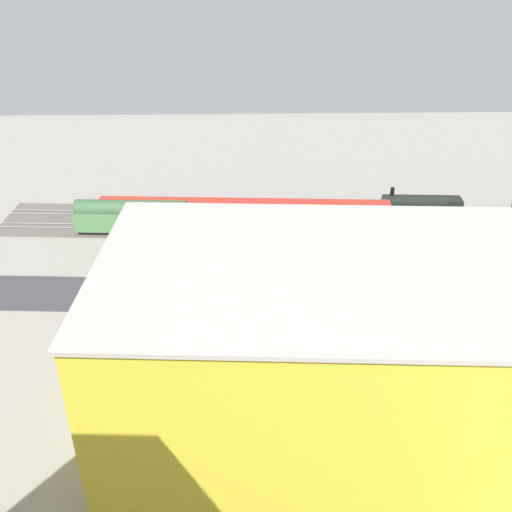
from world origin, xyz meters
TOP-DOWN VIEW (x-y plane):
  - ground_plane at (0.00, 0.00)m, footprint 173.03×173.03m
  - rail_bed at (0.00, -20.49)m, footprint 108.72×19.35m
  - street_asphalt at (0.00, 2.93)m, footprint 108.48×15.05m
  - track_rails at (0.00, -20.49)m, footprint 107.98×12.93m
  - platform_canopy_near at (3.10, -13.46)m, footprint 52.94×7.90m
  - platform_canopy_far at (11.46, -19.62)m, footprint 50.73×7.99m
  - locomotive at (-21.06, -23.15)m, footprint 15.45×3.80m
  - freight_coach_far at (30.29, -17.84)m, footprint 19.48×4.21m
  - parked_car_0 at (-11.01, -0.32)m, footprint 4.48×1.91m
  - parked_car_1 at (-3.24, -0.22)m, footprint 4.10×2.07m
  - parked_car_2 at (5.01, -0.34)m, footprint 4.16×1.85m
  - parked_car_3 at (12.90, -0.53)m, footprint 4.63×2.11m
  - parked_car_4 at (21.57, -0.16)m, footprint 4.66×2.29m
  - construction_building at (3.43, 28.81)m, footprint 42.86×26.24m
  - construction_roof_slab at (3.43, 28.81)m, footprint 43.49×26.87m
  - box_truck_0 at (-13.34, 10.66)m, footprint 10.07×3.06m
  - street_tree_0 at (-1.41, 7.47)m, footprint 4.25×4.25m
  - street_tree_1 at (-13.85, 8.15)m, footprint 4.20×4.20m
  - street_tree_2 at (-9.28, 7.64)m, footprint 4.59×4.59m
  - traffic_light at (14.75, -1.92)m, footprint 0.50×0.36m

SIDE VIEW (x-z plane):
  - ground_plane at x=0.00m, z-range 0.00..0.00m
  - rail_bed at x=0.00m, z-range 0.00..0.01m
  - street_asphalt at x=0.00m, z-range 0.00..0.01m
  - track_rails at x=0.00m, z-range 0.12..0.24m
  - parked_car_1 at x=-3.24m, z-range -0.09..1.48m
  - parked_car_0 at x=-11.01m, z-range -0.08..1.49m
  - parked_car_2 at x=5.01m, z-range -0.10..1.68m
  - parked_car_3 at x=12.90m, z-range -0.10..1.69m
  - parked_car_4 at x=21.57m, z-range -0.10..1.71m
  - box_truck_0 at x=-13.34m, z-range -0.02..3.20m
  - locomotive at x=-21.06m, z-range -0.77..4.55m
  - freight_coach_far at x=30.29m, z-range 0.13..6.04m
  - platform_canopy_far at x=11.46m, z-range 1.92..6.17m
  - traffic_light at x=14.75m, z-range 1.05..7.38m
  - platform_canopy_near at x=3.10m, z-range 2.06..6.58m
  - street_tree_0 at x=-1.41m, z-range 1.24..8.02m
  - street_tree_1 at x=-13.85m, z-range 1.29..8.12m
  - street_tree_2 at x=-9.28m, z-range 1.57..9.39m
  - construction_building at x=3.43m, z-range 0.00..20.59m
  - construction_roof_slab at x=3.43m, z-range 20.59..20.99m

